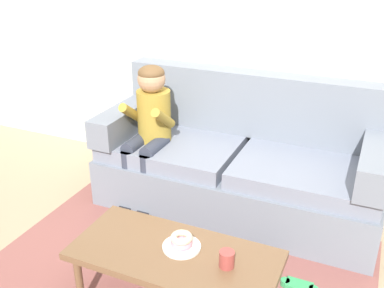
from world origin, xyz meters
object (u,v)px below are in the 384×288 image
donut (182,243)px  toy_controller (299,287)px  couch (240,163)px  mug (227,259)px  person_child (149,122)px  coffee_table (175,258)px

donut → toy_controller: 0.82m
toy_controller → donut: bearing=-162.1°
couch → mug: couch is taller
couch → toy_controller: bearing=-50.8°
toy_controller → couch: bearing=113.9°
person_child → coffee_table: bearing=-55.4°
coffee_table → mug: mug is taller
donut → person_child: bearing=126.7°
coffee_table → toy_controller: (0.61, 0.44, -0.34)m
coffee_table → person_child: size_ratio=1.02×
coffee_table → mug: bearing=1.3°
coffee_table → donut: bearing=70.0°
coffee_table → mug: (0.29, 0.01, 0.09)m
donut → couch: bearing=92.6°
donut → toy_controller: bearing=33.2°
couch → mug: size_ratio=23.44×
coffee_table → donut: (0.02, 0.05, 0.07)m
mug → toy_controller: size_ratio=0.40×
donut → toy_controller: donut is taller
person_child → mug: person_child is taller
couch → coffee_table: (0.04, -1.24, 0.01)m
mug → toy_controller: (0.32, 0.43, -0.43)m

